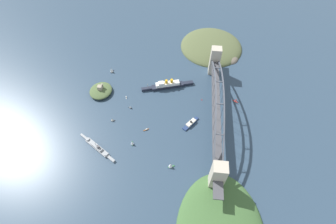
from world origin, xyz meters
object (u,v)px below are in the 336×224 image
at_px(harbor_ferry_steamer, 191,123).
at_px(seaplane_taxiing_near_bridge, 235,101).
at_px(naval_cruiser, 97,147).
at_px(small_boat_6, 146,130).
at_px(small_boat_4, 111,70).
at_px(fort_island_mid_harbor, 101,91).
at_px(small_boat_5, 130,107).
at_px(small_boat_2, 171,165).
at_px(small_boat_3, 112,120).
at_px(harbor_arch_bridge, 216,107).
at_px(small_boat_1, 132,143).
at_px(channel_marker_buoy, 202,100).
at_px(ocean_liner, 168,85).
at_px(small_boat_0, 126,97).

distance_m(harbor_ferry_steamer, seaplane_taxiing_near_bridge, 98.59).
height_order(naval_cruiser, small_boat_6, naval_cruiser).
distance_m(small_boat_4, small_boat_6, 163.82).
height_order(naval_cruiser, small_boat_4, naval_cruiser).
relative_size(harbor_ferry_steamer, small_boat_6, 3.45).
distance_m(fort_island_mid_harbor, small_boat_5, 71.36).
height_order(small_boat_2, small_boat_3, small_boat_2).
bearing_deg(harbor_arch_bridge, small_boat_5, 86.89).
height_order(seaplane_taxiing_near_bridge, small_boat_4, small_boat_4).
xyz_separation_m(small_boat_1, small_boat_3, (42.61, 43.68, -1.01)).
distance_m(fort_island_mid_harbor, small_boat_3, 74.37).
bearing_deg(small_boat_2, channel_marker_buoy, -17.79).
bearing_deg(naval_cruiser, small_boat_5, -22.29).
distance_m(ocean_liner, small_boat_0, 83.08).
distance_m(small_boat_3, small_boat_6, 62.68).
xyz_separation_m(harbor_ferry_steamer, seaplane_taxiing_near_bridge, (58.40, -79.44, -0.38)).
bearing_deg(small_boat_0, channel_marker_buoy, -86.33).
distance_m(small_boat_1, small_boat_4, 181.00).
distance_m(naval_cruiser, small_boat_5, 94.33).
bearing_deg(small_boat_1, channel_marker_buoy, -45.85).
bearing_deg(fort_island_mid_harbor, small_boat_6, -127.60).
relative_size(naval_cruiser, small_boat_4, 5.83).
bearing_deg(small_boat_6, small_boat_1, 149.45).
bearing_deg(harbor_ferry_steamer, harbor_arch_bridge, -67.76).
height_order(seaplane_taxiing_near_bridge, small_boat_2, small_boat_2).
bearing_deg(small_boat_1, ocean_liner, -17.95).
relative_size(fort_island_mid_harbor, small_boat_1, 4.82).
xyz_separation_m(small_boat_2, small_boat_6, (62.67, 47.83, -4.49)).
xyz_separation_m(harbor_arch_bridge, small_boat_3, (-23.28, 174.46, -28.66)).
distance_m(seaplane_taxiing_near_bridge, small_boat_4, 253.61).
xyz_separation_m(harbor_arch_bridge, small_boat_4, (98.47, 206.59, -26.58)).
bearing_deg(harbor_arch_bridge, small_boat_0, 78.79).
height_order(seaplane_taxiing_near_bridge, small_boat_3, small_boat_3).
distance_m(seaplane_taxiing_near_bridge, small_boat_0, 203.29).
bearing_deg(small_boat_3, small_boat_5, -39.01).
bearing_deg(small_boat_3, small_boat_6, -101.72).
bearing_deg(small_boat_0, seaplane_taxiing_near_bridge, -87.06).
xyz_separation_m(small_boat_0, channel_marker_buoy, (9.09, -141.85, 0.29)).
distance_m(seaplane_taxiing_near_bridge, small_boat_5, 192.92).
distance_m(small_boat_0, small_boat_1, 103.03).
bearing_deg(small_boat_0, naval_cruiser, 168.55).
distance_m(seaplane_taxiing_near_bridge, small_boat_2, 176.67).
height_order(seaplane_taxiing_near_bridge, small_boat_0, seaplane_taxiing_near_bridge).
xyz_separation_m(ocean_liner, fort_island_mid_harbor, (-27.36, 125.15, -0.50)).
height_order(small_boat_2, small_boat_4, small_boat_4).
distance_m(fort_island_mid_harbor, seaplane_taxiing_near_bridge, 253.36).
relative_size(small_boat_5, small_boat_6, 0.79).
distance_m(harbor_ferry_steamer, small_boat_5, 112.93).
relative_size(harbor_arch_bridge, seaplane_taxiing_near_bridge, 33.42).
height_order(harbor_ferry_steamer, small_boat_5, harbor_ferry_steamer).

